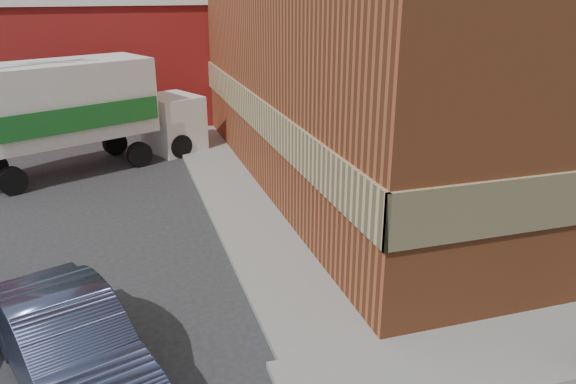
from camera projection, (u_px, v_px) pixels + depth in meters
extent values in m
plane|color=#28282B|center=(296.00, 362.00, 9.14)|extent=(90.00, 90.00, 0.00)
cube|color=brown|center=(462.00, 26.00, 17.98)|extent=(14.00, 18.00, 9.00)
cube|color=tan|center=(250.00, 108.00, 16.79)|extent=(0.08, 18.16, 1.00)
cube|color=gray|center=(224.00, 181.00, 17.33)|extent=(1.80, 18.00, 0.12)
cube|color=maroon|center=(24.00, 64.00, 24.49)|extent=(16.00, 8.00, 5.00)
imported|color=#343A57|center=(71.00, 345.00, 8.39)|extent=(2.92, 4.55, 1.42)
cube|color=white|center=(61.00, 101.00, 17.49)|extent=(5.95, 4.30, 2.40)
cube|color=#1C6A26|center=(76.00, 119.00, 16.84)|extent=(4.88, 2.22, 0.74)
cube|color=white|center=(165.00, 125.00, 20.20)|extent=(2.35, 2.53, 2.03)
cylinder|color=black|center=(12.00, 181.00, 16.26)|extent=(0.87, 0.59, 0.83)
cylinder|color=black|center=(140.00, 154.00, 18.79)|extent=(0.87, 0.59, 0.83)
cylinder|color=black|center=(115.00, 143.00, 20.08)|extent=(0.87, 0.59, 0.83)
cylinder|color=black|center=(180.00, 146.00, 19.76)|extent=(0.87, 0.59, 0.83)
cylinder|color=black|center=(154.00, 136.00, 21.05)|extent=(0.87, 0.59, 0.83)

